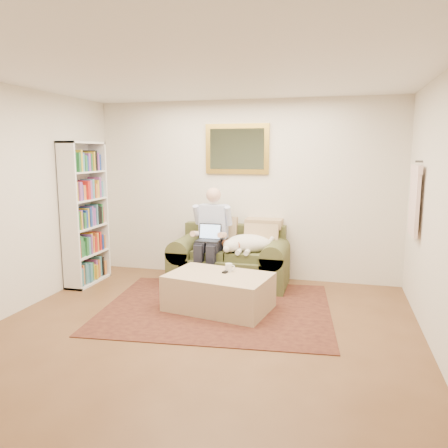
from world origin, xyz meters
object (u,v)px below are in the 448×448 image
at_px(seated_man, 210,238).
at_px(sleeping_dog, 249,243).
at_px(sofa, 230,264).
at_px(coffee_mug, 229,268).
at_px(ottoman, 219,292).
at_px(bookshelf, 85,214).
at_px(laptop, 209,236).

bearing_deg(seated_man, sleeping_dog, 7.13).
height_order(sofa, seated_man, seated_man).
bearing_deg(seated_man, coffee_mug, -58.68).
bearing_deg(ottoman, sleeping_dog, 79.99).
xyz_separation_m(sleeping_dog, ottoman, (-0.17, -0.95, -0.41)).
xyz_separation_m(seated_man, bookshelf, (-1.75, -0.31, 0.32)).
bearing_deg(ottoman, seated_man, 112.45).
height_order(ottoman, coffee_mug, coffee_mug).
relative_size(laptop, sleeping_dog, 0.47).
height_order(seated_man, ottoman, seated_man).
relative_size(sofa, sleeping_dog, 2.43).
height_order(sofa, bookshelf, bookshelf).
xyz_separation_m(sofa, seated_man, (-0.24, -0.15, 0.40)).
relative_size(laptop, bookshelf, 0.16).
relative_size(seated_man, coffee_mug, 13.65).
distance_m(sofa, ottoman, 1.04).
bearing_deg(sofa, laptop, -138.98).
height_order(laptop, ottoman, laptop).
bearing_deg(bookshelf, sofa, 12.87).
xyz_separation_m(sleeping_dog, coffee_mug, (-0.09, -0.80, -0.14)).
bearing_deg(coffee_mug, seated_man, 121.32).
relative_size(sleeping_dog, ottoman, 0.57).
height_order(seated_man, bookshelf, bookshelf).
distance_m(laptop, ottoman, 1.03).
xyz_separation_m(sofa, bookshelf, (-1.99, -0.45, 0.72)).
distance_m(sleeping_dog, coffee_mug, 0.82).
xyz_separation_m(laptop, bookshelf, (-1.75, -0.24, 0.28)).
bearing_deg(coffee_mug, bookshelf, 168.87).
bearing_deg(coffee_mug, sofa, 103.05).
height_order(seated_man, coffee_mug, seated_man).
bearing_deg(laptop, ottoman, -66.02).
bearing_deg(ottoman, bookshelf, 164.64).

